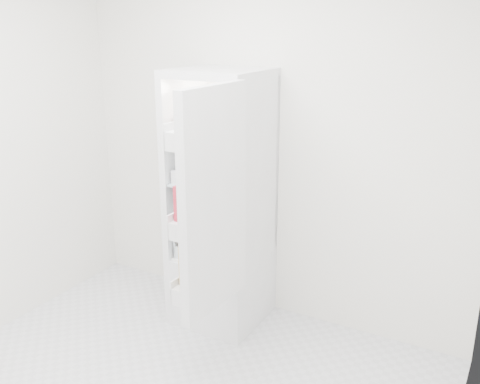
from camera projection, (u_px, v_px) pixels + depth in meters
The scene contains 20 objects.
room_walls at pixel (119, 138), 2.41m from camera, with size 3.02×3.02×2.61m.
refrigerator at pixel (224, 230), 3.83m from camera, with size 0.60×0.60×1.80m.
shelf_low at pixel (220, 223), 3.75m from camera, with size 0.49×0.53×0.01m, color #A0B5BC.
shelf_mid at pixel (219, 181), 3.66m from camera, with size 0.49×0.53×0.01m, color #A0B5BC.
shelf_top at pixel (219, 133), 3.56m from camera, with size 0.49×0.53×0.01m, color #A0B5BC.
crisper_left at pixel (205, 237), 3.85m from camera, with size 0.23×0.46×0.22m, color silver, non-canonical shape.
crisper_right at pixel (235, 244), 3.73m from camera, with size 0.23×0.46×0.22m, color silver, non-canonical shape.
condiment_jars at pixel (209, 128), 3.48m from camera, with size 0.46×0.32×0.08m.
squeeze_bottle at pixel (255, 118), 3.52m from camera, with size 0.06×0.06×0.19m, color silver.
tub_white at pixel (186, 177), 3.55m from camera, with size 0.14×0.14×0.09m, color silver.
tub_cream at pixel (212, 173), 3.67m from camera, with size 0.13×0.13×0.07m, color white.
tin_red at pixel (239, 182), 3.51m from camera, with size 0.08×0.08×0.05m, color red.
foil_tray at pixel (212, 171), 3.81m from camera, with size 0.15×0.11×0.04m, color silver.
red_cabbage at pixel (231, 213), 3.69m from camera, with size 0.17×0.17×0.17m, color #4A1C53.
bell_pepper at pixel (203, 222), 3.61m from camera, with size 0.10×0.10×0.10m, color red.
mushroom_bowl at pixel (198, 214), 3.79m from camera, with size 0.17×0.17×0.08m, color #8CC4D1.
salad_bag at pixel (233, 225), 3.55m from camera, with size 0.10×0.10×0.10m, color #B6DAA3.
citrus_pile at pixel (202, 241), 3.83m from camera, with size 0.20×0.31×0.16m.
veg_pile at pixel (235, 250), 3.74m from camera, with size 0.16×0.30×0.10m.
fridge_door at pixel (210, 206), 3.03m from camera, with size 0.19×0.60×1.30m.
Camera 1 is at (1.64, -1.80, 2.09)m, focal length 40.00 mm.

